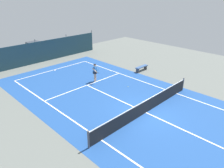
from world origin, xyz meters
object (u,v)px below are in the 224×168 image
at_px(tennis_player, 95,71).
at_px(tennis_ball_near_player, 128,87).
at_px(tennis_net, 146,106).
at_px(courtside_bench, 142,67).
at_px(parked_car, 36,49).

height_order(tennis_player, tennis_ball_near_player, tennis_player).
relative_size(tennis_net, tennis_ball_near_player, 153.33).
xyz_separation_m(tennis_net, tennis_player, (1.12, 6.56, 0.45)).
height_order(tennis_player, courtside_bench, tennis_player).
distance_m(tennis_player, courtside_bench, 5.38).
height_order(tennis_net, tennis_ball_near_player, tennis_net).
distance_m(tennis_net, tennis_ball_near_player, 4.31).
height_order(tennis_net, parked_car, parked_car).
bearing_deg(tennis_net, tennis_ball_near_player, 57.63).
distance_m(tennis_ball_near_player, parked_car, 14.78).
distance_m(tennis_net, courtside_bench, 8.23).
xyz_separation_m(tennis_net, parked_car, (1.37, 18.35, 0.33)).
bearing_deg(courtside_bench, tennis_player, 166.17).
bearing_deg(tennis_net, parked_car, 85.72).
relative_size(tennis_net, parked_car, 2.30).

